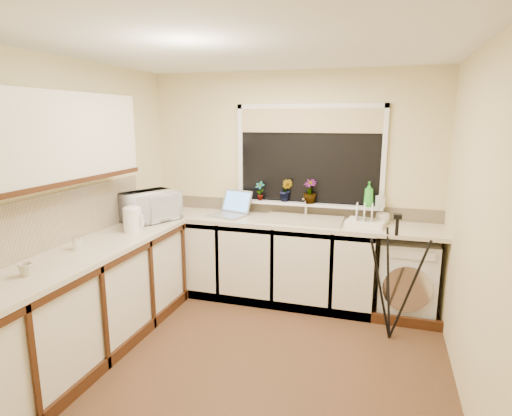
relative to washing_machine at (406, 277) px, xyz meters
The scene contains 32 objects.
floor 1.82m from the washing_machine, 135.25° to the right, with size 3.20×3.20×0.00m, color brown.
ceiling 2.72m from the washing_machine, 135.25° to the right, with size 3.20×3.20×0.00m, color white.
wall_back 1.54m from the washing_machine, 168.76° to the left, with size 3.20×3.20×0.00m, color beige.
wall_front 3.14m from the washing_machine, 114.63° to the right, with size 3.20×3.20×0.00m, color beige.
wall_left 3.23m from the washing_machine, 156.40° to the right, with size 3.00×3.00×0.00m, color beige.
wall_right 1.54m from the washing_machine, 74.80° to the right, with size 3.00×3.00×0.00m, color beige.
base_cabinet_back 1.59m from the washing_machine, behind, with size 2.55×0.60×0.86m, color silver.
base_cabinet_left 2.99m from the washing_machine, 148.82° to the right, with size 0.54×2.40×0.86m, color silver.
worktop_back 1.36m from the washing_machine, behind, with size 3.20×0.60×0.04m, color beige.
worktop_left 3.03m from the washing_machine, 148.82° to the right, with size 0.60×2.40×0.04m, color beige.
upper_cabinet 3.49m from the washing_machine, 147.82° to the right, with size 0.28×1.90×0.70m, color silver.
splashback_left 3.33m from the washing_machine, 151.45° to the right, with size 0.02×2.40×0.45m, color beige.
splashback_back 1.41m from the washing_machine, 169.29° to the left, with size 3.20×0.02×0.14m, color beige.
window_glass 1.59m from the washing_machine, 167.48° to the left, with size 1.50×0.02×1.00m, color black.
window_blind 1.88m from the washing_machine, 168.78° to the left, with size 1.50×0.02×0.25m, color tan.
windowsill 1.26m from the washing_machine, behind, with size 1.60×0.14×0.03m, color white.
sink 1.19m from the washing_machine, behind, with size 0.82×0.46×0.03m, color tan.
faucet 1.24m from the washing_machine, behind, with size 0.03×0.03×0.24m, color silver.
washing_machine is the anchor object (origin of this frame).
laptop 1.96m from the washing_machine, behind, with size 0.46×0.46×0.26m.
kettle 2.76m from the washing_machine, 159.52° to the right, with size 0.17×0.17×0.22m, color white.
dish_rack 0.69m from the washing_machine, behind, with size 0.36×0.27×0.05m, color white.
tripod 0.64m from the washing_machine, 103.31° to the right, with size 0.57×0.57×1.15m, color black, non-canonical shape.
steel_jar 3.11m from the washing_machine, 149.22° to the right, with size 0.08×0.08×0.11m, color white.
microwave 2.71m from the washing_machine, 168.92° to the right, with size 0.55×0.38×0.31m, color white.
plant_a 1.77m from the washing_machine, behind, with size 0.11×0.08×0.21m, color #999999.
plant_b 1.53m from the washing_machine, behind, with size 0.14×0.11×0.25m, color #999999.
plant_c 1.31m from the washing_machine, behind, with size 0.15×0.15×0.26m, color #999999.
soap_bottle_green 0.91m from the washing_machine, 158.06° to the left, with size 0.10×0.10×0.26m, color green.
soap_bottle_clear 0.82m from the washing_machine, 153.32° to the left, with size 0.08×0.08×0.18m, color #999999.
cup_back 0.63m from the washing_machine, 167.07° to the left, with size 0.14×0.14×0.11m, color silver.
cup_left 3.39m from the washing_machine, 139.84° to the right, with size 0.09×0.09×0.09m, color beige.
Camera 1 is at (0.99, -3.05, 1.95)m, focal length 29.71 mm.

